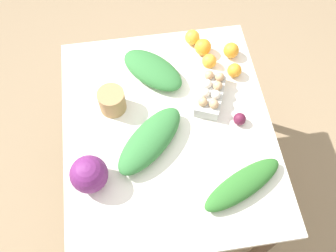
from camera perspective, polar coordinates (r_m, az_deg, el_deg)
ground_plane at (r=2.40m, az=0.00°, el=-9.01°), size 8.00×8.00×0.00m
dining_table at (r=1.80m, az=0.00°, el=-1.99°), size 1.12×0.95×0.77m
cabbage_purple at (r=1.55m, az=-11.95°, el=-7.21°), size 0.16×0.16×0.16m
egg_carton at (r=1.76m, az=6.53°, el=5.05°), size 0.27×0.19×0.09m
paper_bag at (r=1.72m, az=-8.54°, el=3.81°), size 0.12×0.12×0.11m
greens_bunch_dandelion at (r=1.58m, az=11.30°, el=-8.73°), size 0.26×0.39×0.07m
greens_bunch_scallion at (r=1.62m, az=-2.74°, el=-2.18°), size 0.38×0.39×0.09m
greens_bunch_beet_tops at (r=1.82m, az=-2.37°, el=8.52°), size 0.36×0.35×0.08m
beet_root at (r=1.72m, az=10.86°, el=1.06°), size 0.06×0.06×0.06m
orange_0 at (r=1.87m, az=6.30°, el=9.79°), size 0.07×0.07×0.07m
orange_1 at (r=1.93m, az=9.60°, el=11.32°), size 0.08×0.08×0.08m
orange_2 at (r=1.86m, az=10.09°, el=8.35°), size 0.07×0.07×0.07m
orange_3 at (r=1.92m, az=5.36°, el=11.89°), size 0.08×0.08×0.08m
orange_4 at (r=1.96m, az=3.72°, el=13.35°), size 0.08×0.08×0.08m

